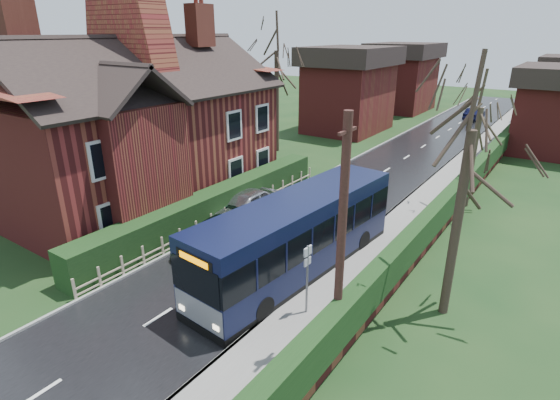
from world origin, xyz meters
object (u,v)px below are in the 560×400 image
Objects in this scene: brick_house at (139,124)px; car_silver at (246,205)px; bus_stop_sign at (307,271)px; car_green at (213,235)px; telegraph_pole at (341,241)px; bus at (298,237)px.

brick_house is 7.12m from car_silver.
bus_stop_sign is at bearing -16.78° from brick_house.
telegraph_pole is (7.53, -2.78, 3.01)m from car_green.
telegraph_pole is at bearing -27.90° from bus_stop_sign.
car_silver is at bearing 144.50° from bus_stop_sign.
car_green is at bearing -76.46° from car_silver.
car_green is (0.86, -3.40, -0.09)m from car_silver.
telegraph_pole is (3.39, -3.18, 2.09)m from bus.
brick_house is at bearing 165.44° from bus_stop_sign.
brick_house is 11.41m from bus.
bus_stop_sign is 0.37× the size of telegraph_pole.
telegraph_pole is at bearing -38.09° from bus.
brick_house is at bearing 160.80° from telegraph_pole.
brick_house is 1.41× the size of bus.
bus_stop_sign is at bearing 149.07° from telegraph_pole.
bus_stop_sign is (12.73, -3.84, -2.65)m from brick_house.
telegraph_pole reaches higher than bus_stop_sign.
car_silver is at bearing 13.44° from brick_house.
telegraph_pole reaches higher than bus.
car_silver is 1.59× the size of bus_stop_sign.
telegraph_pole is (14.32, -4.76, -0.75)m from brick_house.
bus reaches higher than bus_stop_sign.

